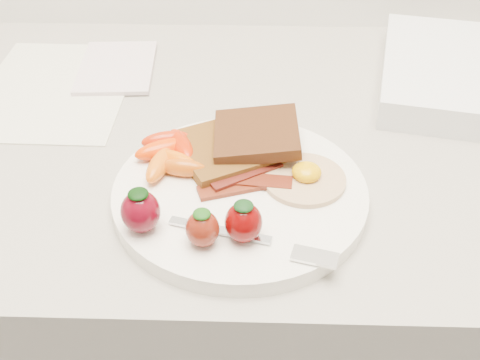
{
  "coord_description": "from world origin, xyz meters",
  "views": [
    {
      "loc": [
        0.0,
        1.07,
        1.32
      ],
      "look_at": [
        -0.01,
        1.56,
        0.93
      ],
      "focal_mm": 45.0,
      "sensor_mm": 36.0,
      "label": 1
    }
  ],
  "objects": [
    {
      "name": "toast_lower",
      "position": [
        -0.03,
        1.62,
        0.93
      ],
      "size": [
        0.14,
        0.14,
        0.01
      ],
      "primitive_type": "cube",
      "rotation": [
        0.0,
        0.0,
        0.48
      ],
      "color": "#4A240B",
      "rests_on": "plate"
    },
    {
      "name": "fried_egg",
      "position": [
        0.06,
        1.57,
        0.92
      ],
      "size": [
        0.09,
        0.09,
        0.02
      ],
      "color": "beige",
      "rests_on": "plate"
    },
    {
      "name": "plate",
      "position": [
        -0.01,
        1.56,
        0.91
      ],
      "size": [
        0.27,
        0.27,
        0.02
      ],
      "primitive_type": "cylinder",
      "color": "white",
      "rests_on": "counter"
    },
    {
      "name": "fork",
      "position": [
        0.01,
        1.48,
        0.92
      ],
      "size": [
        0.16,
        0.07,
        0.0
      ],
      "color": "silver",
      "rests_on": "plate"
    },
    {
      "name": "paper_sheet",
      "position": [
        -0.27,
        1.79,
        0.9
      ],
      "size": [
        0.2,
        0.27,
        0.0
      ],
      "primitive_type": "cube",
      "rotation": [
        0.0,
        0.0,
        -0.02
      ],
      "color": "silver",
      "rests_on": "counter"
    },
    {
      "name": "strawberries",
      "position": [
        -0.06,
        1.49,
        0.94
      ],
      "size": [
        0.14,
        0.05,
        0.05
      ],
      "color": "#550310",
      "rests_on": "plate"
    },
    {
      "name": "baby_carrots",
      "position": [
        -0.09,
        1.61,
        0.93
      ],
      "size": [
        0.09,
        0.1,
        0.02
      ],
      "color": "#E93900",
      "rests_on": "plate"
    },
    {
      "name": "notepad",
      "position": [
        -0.2,
        1.84,
        0.91
      ],
      "size": [
        0.11,
        0.16,
        0.01
      ],
      "primitive_type": "cube",
      "rotation": [
        0.0,
        0.0,
        0.06
      ],
      "color": "silver",
      "rests_on": "paper_sheet"
    },
    {
      "name": "counter",
      "position": [
        0.0,
        1.7,
        0.45
      ],
      "size": [
        2.0,
        0.6,
        0.9
      ],
      "primitive_type": "cube",
      "color": "gray",
      "rests_on": "ground"
    },
    {
      "name": "bacon_strips",
      "position": [
        -0.01,
        1.57,
        0.92
      ],
      "size": [
        0.1,
        0.07,
        0.01
      ],
      "color": "#440F10",
      "rests_on": "plate"
    },
    {
      "name": "toast_upper",
      "position": [
        0.01,
        1.63,
        0.94
      ],
      "size": [
        0.1,
        0.1,
        0.02
      ],
      "primitive_type": "cube",
      "rotation": [
        0.0,
        -0.1,
        0.03
      ],
      "color": "black",
      "rests_on": "toast_lower"
    }
  ]
}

